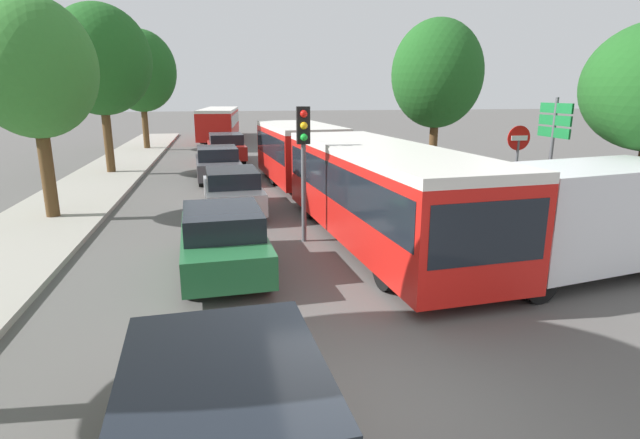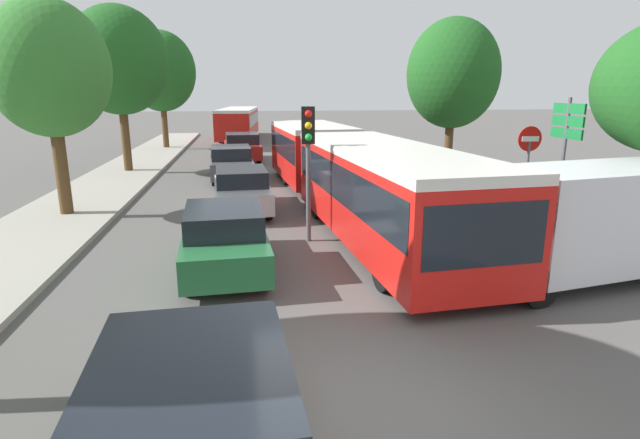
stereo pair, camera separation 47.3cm
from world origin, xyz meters
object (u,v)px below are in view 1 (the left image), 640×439
(queued_car_green, at_px, (223,239))
(no_entry_sign, at_px, (517,159))
(articulated_bus, at_px, (337,168))
(tree_left_far, at_px, (100,60))
(tree_left_distant, at_px, (141,71))
(tree_right_mid, at_px, (436,77))
(tree_left_mid, at_px, (33,69))
(white_van, at_px, (583,217))
(queued_car_graphite, at_px, (218,163))
(traffic_light, at_px, (303,144))
(queued_car_red, at_px, (226,147))
(city_bus_rear, at_px, (220,121))
(queued_car_tan, at_px, (226,435))
(direction_sign_post, at_px, (553,134))
(queued_car_silver, at_px, (233,190))

(queued_car_green, height_order, no_entry_sign, no_entry_sign)
(articulated_bus, height_order, tree_left_far, tree_left_far)
(tree_left_distant, height_order, tree_right_mid, tree_left_distant)
(articulated_bus, bearing_deg, tree_left_mid, -97.60)
(white_van, relative_size, tree_left_far, 0.70)
(queued_car_graphite, distance_m, tree_right_mid, 10.78)
(queued_car_graphite, bearing_deg, tree_left_distant, 16.67)
(tree_left_mid, bearing_deg, articulated_bus, -3.29)
(white_van, bearing_deg, traffic_light, -43.66)
(queued_car_red, height_order, tree_right_mid, tree_right_mid)
(articulated_bus, bearing_deg, no_entry_sign, 59.18)
(queued_car_red, distance_m, white_van, 20.59)
(tree_left_mid, bearing_deg, tree_right_mid, 24.21)
(queued_car_green, bearing_deg, queued_car_graphite, -2.49)
(queued_car_red, distance_m, traffic_light, 16.08)
(queued_car_graphite, xyz_separation_m, tree_left_far, (-4.88, 2.59, 4.36))
(articulated_bus, xyz_separation_m, tree_left_distant, (-8.33, 19.58, 3.62))
(city_bus_rear, xyz_separation_m, tree_left_mid, (-5.10, -26.16, 2.95))
(queued_car_tan, xyz_separation_m, tree_left_mid, (-4.91, 11.86, 3.60))
(articulated_bus, bearing_deg, tree_left_far, -141.36)
(queued_car_tan, distance_m, tree_left_mid, 13.33)
(no_entry_sign, relative_size, tree_right_mid, 0.40)
(queued_car_tan, distance_m, queued_car_red, 24.16)
(queued_car_tan, bearing_deg, white_van, -59.91)
(tree_left_far, relative_size, tree_left_distant, 0.99)
(queued_car_graphite, height_order, queued_car_red, queued_car_red)
(queued_car_tan, relative_size, direction_sign_post, 1.24)
(no_entry_sign, distance_m, direction_sign_post, 1.23)
(city_bus_rear, distance_m, queued_car_silver, 26.12)
(articulated_bus, height_order, queued_car_red, articulated_bus)
(white_van, distance_m, tree_left_far, 20.41)
(queued_car_graphite, xyz_separation_m, no_entry_sign, (8.48, -9.03, 1.14))
(city_bus_rear, relative_size, queued_car_green, 2.83)
(queued_car_graphite, distance_m, no_entry_sign, 12.44)
(queued_car_silver, relative_size, queued_car_graphite, 0.95)
(queued_car_green, bearing_deg, tree_left_far, 16.36)
(tree_right_mid, bearing_deg, direction_sign_post, -93.70)
(traffic_light, xyz_separation_m, tree_right_mid, (7.98, 10.34, 1.93))
(tree_right_mid, bearing_deg, queued_car_red, 150.01)
(queued_car_green, height_order, white_van, white_van)
(queued_car_graphite, height_order, direction_sign_post, direction_sign_post)
(tree_left_mid, bearing_deg, queued_car_red, 66.50)
(city_bus_rear, distance_m, tree_right_mid, 22.00)
(queued_car_red, bearing_deg, queued_car_tan, 176.03)
(articulated_bus, height_order, queued_car_tan, articulated_bus)
(city_bus_rear, xyz_separation_m, tree_left_far, (-5.11, -17.40, 3.68))
(queued_car_tan, relative_size, traffic_light, 1.31)
(direction_sign_post, distance_m, tree_left_distant, 26.29)
(queued_car_red, height_order, tree_left_distant, tree_left_distant)
(queued_car_red, height_order, white_van, white_van)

